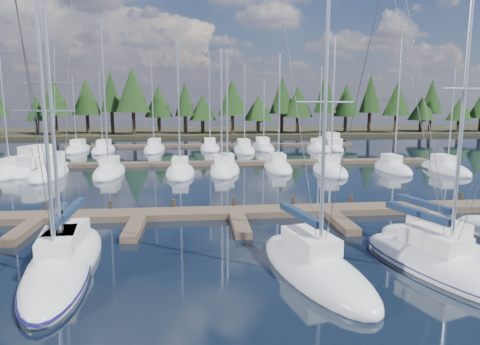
{
  "coord_description": "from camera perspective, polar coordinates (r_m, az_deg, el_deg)",
  "views": [
    {
      "loc": [
        -2.42,
        -8.55,
        7.26
      ],
      "look_at": [
        0.69,
        22.0,
        2.11
      ],
      "focal_mm": 32.0,
      "sensor_mm": 36.0,
      "label": 1
    }
  ],
  "objects": [
    {
      "name": "front_sailboat_4",
      "position": [
        20.65,
        25.12,
        -11.15
      ],
      "size": [
        5.33,
        9.57,
        14.02
      ],
      "color": "silver",
      "rests_on": "ground"
    },
    {
      "name": "front_sailboat_3",
      "position": [
        18.79,
        9.87,
        -12.41
      ],
      "size": [
        4.61,
        9.05,
        13.11
      ],
      "color": "silver",
      "rests_on": "ground"
    },
    {
      "name": "motor_yacht_right",
      "position": [
        66.4,
        11.9,
        3.46
      ],
      "size": [
        3.39,
        8.67,
        4.24
      ],
      "color": "silver",
      "rests_on": "ground"
    },
    {
      "name": "back_docks",
      "position": [
        58.61,
        -3.42,
        2.59
      ],
      "size": [
        50.0,
        21.8,
        0.4
      ],
      "color": "brown",
      "rests_on": "ground"
    },
    {
      "name": "front_sailboat_5",
      "position": [
        22.59,
        25.43,
        -9.39
      ],
      "size": [
        4.77,
        8.64,
        14.18
      ],
      "color": "silver",
      "rests_on": "ground"
    },
    {
      "name": "main_dock",
      "position": [
        26.95,
        -0.47,
        -5.65
      ],
      "size": [
        44.0,
        6.13,
        0.9
      ],
      "color": "brown",
      "rests_on": "ground"
    },
    {
      "name": "motor_yacht_left",
      "position": [
        48.59,
        -25.12,
        0.63
      ],
      "size": [
        5.87,
        9.7,
        4.6
      ],
      "color": "silver",
      "rests_on": "ground"
    },
    {
      "name": "back_sailboat_rows",
      "position": [
        53.88,
        -2.9,
        2.06
      ],
      "size": [
        46.67,
        32.49,
        15.58
      ],
      "color": "silver",
      "rests_on": "ground"
    },
    {
      "name": "ground",
      "position": [
        39.3,
        -2.19,
        -1.12
      ],
      "size": [
        260.0,
        260.0,
        0.0
      ],
      "primitive_type": "plane",
      "color": "black",
      "rests_on": "ground"
    },
    {
      "name": "far_shore",
      "position": [
        98.82,
        -4.42,
        5.46
      ],
      "size": [
        220.0,
        30.0,
        0.6
      ],
      "primitive_type": "cube",
      "color": "#2B2818",
      "rests_on": "ground"
    },
    {
      "name": "front_sailboat_1",
      "position": [
        19.93,
        -23.09,
        -11.78
      ],
      "size": [
        4.16,
        9.8,
        12.52
      ],
      "color": "silver",
      "rests_on": "ground"
    },
    {
      "name": "front_sailboat_2",
      "position": [
        20.87,
        -22.2,
        -10.69
      ],
      "size": [
        2.55,
        8.89,
        14.47
      ],
      "color": "silver",
      "rests_on": "ground"
    },
    {
      "name": "tree_line",
      "position": [
        88.7,
        -6.61,
        9.5
      ],
      "size": [
        185.64,
        11.67,
        13.09
      ],
      "color": "black",
      "rests_on": "far_shore"
    }
  ]
}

